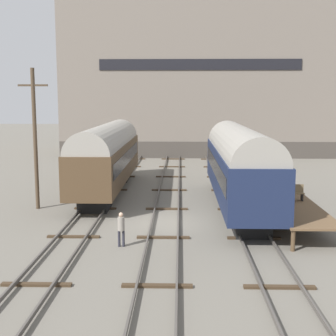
# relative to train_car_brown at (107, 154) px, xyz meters

# --- Properties ---
(ground_plane) EXTENTS (200.00, 200.00, 0.00)m
(ground_plane) POSITION_rel_train_car_brown_xyz_m (4.44, -8.17, -2.83)
(ground_plane) COLOR #6B665B
(track_left) EXTENTS (2.60, 60.00, 0.26)m
(track_left) POSITION_rel_train_car_brown_xyz_m (-0.00, -8.17, -2.69)
(track_left) COLOR #4C4742
(track_left) RESTS_ON ground
(track_middle) EXTENTS (2.60, 60.00, 0.26)m
(track_middle) POSITION_rel_train_car_brown_xyz_m (4.44, -8.17, -2.69)
(track_middle) COLOR #4C4742
(track_middle) RESTS_ON ground
(track_right) EXTENTS (2.60, 60.00, 0.26)m
(track_right) POSITION_rel_train_car_brown_xyz_m (8.88, -8.17, -2.69)
(track_right) COLOR #4C4742
(track_right) RESTS_ON ground
(train_car_brown) EXTENTS (2.96, 16.00, 4.99)m
(train_car_brown) POSITION_rel_train_car_brown_xyz_m (0.00, 0.00, 0.00)
(train_car_brown) COLOR black
(train_car_brown) RESTS_ON ground
(train_car_navy) EXTENTS (3.01, 15.94, 5.13)m
(train_car_navy) POSITION_rel_train_car_brown_xyz_m (8.88, -4.92, 0.07)
(train_car_navy) COLOR black
(train_car_navy) RESTS_ON ground
(station_platform) EXTENTS (2.54, 12.86, 1.07)m
(station_platform) POSITION_rel_train_car_brown_xyz_m (11.47, -6.66, -1.85)
(station_platform) COLOR brown
(station_platform) RESTS_ON ground
(bench) EXTENTS (1.40, 0.40, 0.91)m
(bench) POSITION_rel_train_car_brown_xyz_m (11.58, -7.16, -1.27)
(bench) COLOR brown
(bench) RESTS_ON station_platform
(person_worker) EXTENTS (0.32, 0.32, 1.63)m
(person_worker) POSITION_rel_train_car_brown_xyz_m (2.55, -12.52, -1.86)
(person_worker) COLOR #282833
(person_worker) RESTS_ON ground
(utility_pole) EXTENTS (1.80, 0.24, 8.63)m
(utility_pole) POSITION_rel_train_car_brown_xyz_m (-3.63, -5.08, 1.65)
(utility_pole) COLOR #473828
(utility_pole) RESTS_ON ground
(warehouse_building) EXTENTS (32.19, 13.87, 19.18)m
(warehouse_building) POSITION_rel_train_car_brown_xyz_m (7.40, 26.76, 6.76)
(warehouse_building) COLOR #46403A
(warehouse_building) RESTS_ON ground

